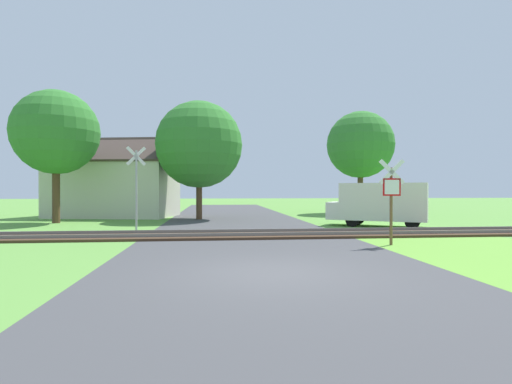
{
  "coord_description": "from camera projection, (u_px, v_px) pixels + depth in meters",
  "views": [
    {
      "loc": [
        -1.33,
        -8.97,
        1.89
      ],
      "look_at": [
        0.5,
        8.25,
        1.8
      ],
      "focal_mm": 28.0,
      "sensor_mm": 36.0,
      "label": 1
    }
  ],
  "objects": [
    {
      "name": "rail_track",
      "position": [
        246.0,
        235.0,
        16.28
      ],
      "size": [
        60.0,
        2.6,
        0.22
      ],
      "color": "#422D1E",
      "rests_on": "ground"
    },
    {
      "name": "road_asphalt",
      "position": [
        262.0,
        258.0,
        11.06
      ],
      "size": [
        8.25,
        80.0,
        0.01
      ],
      "primitive_type": "cube",
      "color": "#424244",
      "rests_on": "ground"
    },
    {
      "name": "mail_truck",
      "position": [
        380.0,
        203.0,
        20.55
      ],
      "size": [
        5.16,
        4.1,
        2.24
      ],
      "rotation": [
        0.0,
        0.0,
        1.03
      ],
      "color": "silver",
      "rests_on": "ground"
    },
    {
      "name": "tree_center",
      "position": [
        199.0,
        145.0,
        25.65
      ],
      "size": [
        5.57,
        5.57,
        7.59
      ],
      "color": "#513823",
      "rests_on": "ground"
    },
    {
      "name": "tree_far",
      "position": [
        360.0,
        145.0,
        32.31
      ],
      "size": [
        5.39,
        5.39,
        8.26
      ],
      "color": "#513823",
      "rests_on": "ground"
    },
    {
      "name": "stop_sign_near",
      "position": [
        391.0,
        195.0,
        13.63
      ],
      "size": [
        0.87,
        0.19,
        2.95
      ],
      "rotation": [
        0.0,
        0.0,
        3.01
      ],
      "color": "brown",
      "rests_on": "ground"
    },
    {
      "name": "tree_left",
      "position": [
        56.0,
        133.0,
        22.73
      ],
      "size": [
        4.79,
        4.79,
        7.58
      ],
      "color": "#513823",
      "rests_on": "ground"
    },
    {
      "name": "ground_plane",
      "position": [
        272.0,
        273.0,
        9.07
      ],
      "size": [
        160.0,
        160.0,
        0.0
      ],
      "primitive_type": "plane",
      "color": "#5B933D"
    },
    {
      "name": "crossing_sign_far",
      "position": [
        136.0,
        183.0,
        17.88
      ],
      "size": [
        0.85,
        0.28,
        3.85
      ],
      "rotation": [
        0.0,
        0.0,
        0.29
      ],
      "color": "#9E9EA5",
      "rests_on": "ground"
    },
    {
      "name": "house",
      "position": [
        115.0,
        187.0,
        28.12
      ],
      "size": [
        9.3,
        6.78,
        5.59
      ],
      "rotation": [
        0.0,
        0.0,
        -0.19
      ],
      "color": "beige",
      "rests_on": "ground"
    }
  ]
}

